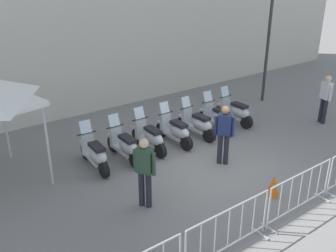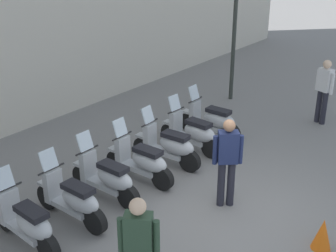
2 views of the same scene
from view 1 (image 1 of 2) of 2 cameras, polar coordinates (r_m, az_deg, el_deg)
The scene contains 15 objects.
ground_plane at distance 10.64m, azimuth 7.65°, elevation -6.38°, with size 120.00×120.00×0.00m, color slate.
motorcycle_0 at distance 10.53m, azimuth -10.93°, elevation -4.15°, with size 0.74×1.70×1.24m.
motorcycle_1 at distance 10.87m, azimuth -6.54°, elevation -2.97°, with size 0.69×1.71×1.24m.
motorcycle_2 at distance 11.34m, azimuth -2.75°, elevation -1.69°, with size 0.69×1.71×1.24m.
motorcycle_3 at distance 11.77m, azimuth 1.10°, elevation -0.71°, with size 0.67×1.71×1.24m.
motorcycle_4 at distance 12.31m, azimuth 4.44°, elevation 0.32°, with size 0.62×1.72×1.24m.
motorcycle_5 at distance 12.87m, azimuth 7.47°, elevation 1.23°, with size 0.75×1.70×1.24m.
motorcycle_6 at distance 13.52m, azimuth 10.11°, elevation 2.14°, with size 0.67×1.71×1.24m.
barrier_segment_1 at distance 7.54m, azimuth 9.09°, elevation -15.51°, with size 2.10×0.83×1.07m.
barrier_segment_2 at distance 9.02m, azimuth 19.24°, elevation -9.54°, with size 2.10×0.83×1.07m.
street_lamp at distance 15.54m, azimuth 15.30°, elevation 16.49°, with size 0.36×0.36×6.05m.
officer_near_row_end at distance 14.33m, azimuth 22.61°, elevation 4.13°, with size 0.37×0.49×1.73m.
officer_mid_plaza at distance 8.56m, azimuth -3.55°, elevation -6.47°, with size 0.32×0.53×1.73m.
officer_by_barriers at distance 10.50m, azimuth 8.45°, elevation -0.86°, with size 0.37×0.49×1.73m.
traffic_cone at distance 9.64m, azimuth 15.58°, elevation -8.58°, with size 0.32×0.32×0.55m, color orange.
Camera 1 is at (-7.80, -5.05, 5.18)m, focal length 40.47 mm.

